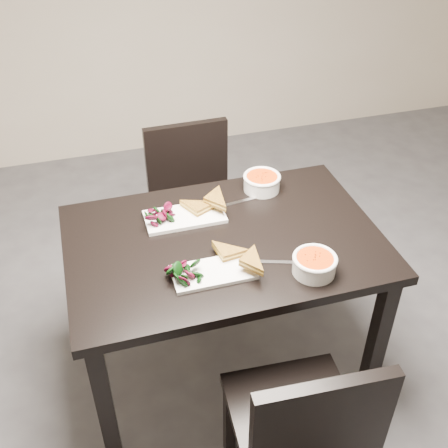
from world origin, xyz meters
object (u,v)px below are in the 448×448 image
object	(u,v)px
plate_far	(185,217)
soup_bowl_far	(262,181)
table	(224,258)
chair_far	(194,199)
plate_near	(213,272)
soup_bowl_near	(314,263)
chair_near	(303,427)

from	to	relation	value
plate_far	soup_bowl_far	xyz separation A→B (m)	(0.37, 0.11, 0.03)
table	soup_bowl_far	xyz separation A→B (m)	(0.25, 0.28, 0.14)
soup_bowl_far	plate_far	bearing A→B (deg)	-162.91
soup_bowl_far	chair_far	bearing A→B (deg)	118.77
chair_far	plate_near	bearing A→B (deg)	-99.61
plate_near	soup_bowl_near	size ratio (longest dim) A/B	1.84
chair_near	chair_far	distance (m)	1.35
chair_far	plate_near	xyz separation A→B (m)	(-0.13, -0.86, 0.27)
chair_near	soup_bowl_far	distance (m)	1.03
chair_far	soup_bowl_near	distance (m)	1.02
table	chair_far	size ratio (longest dim) A/B	1.41
plate_far	soup_bowl_far	world-z (taller)	soup_bowl_far
soup_bowl_far	plate_near	bearing A→B (deg)	-126.60
soup_bowl_near	soup_bowl_far	world-z (taller)	soup_bowl_far
table	chair_near	distance (m)	0.70
table	soup_bowl_near	xyz separation A→B (m)	(0.25, -0.27, 0.14)
plate_far	plate_near	bearing A→B (deg)	-86.47
table	soup_bowl_near	world-z (taller)	soup_bowl_near
soup_bowl_far	table	bearing A→B (deg)	-131.67
chair_near	soup_bowl_far	bearing A→B (deg)	82.55
chair_near	soup_bowl_near	bearing A→B (deg)	68.94
table	plate_near	size ratio (longest dim) A/B	4.10
table	soup_bowl_far	world-z (taller)	soup_bowl_far
soup_bowl_near	soup_bowl_far	size ratio (longest dim) A/B	0.98
chair_far	plate_far	size ratio (longest dim) A/B	2.68
chair_far	plate_far	distance (m)	0.59
plate_far	chair_far	bearing A→B (deg)	73.23
chair_far	plate_far	world-z (taller)	chair_far
chair_near	plate_near	world-z (taller)	chair_near
chair_near	chair_far	size ratio (longest dim) A/B	1.00
chair_near	chair_far	bearing A→B (deg)	94.73
plate_near	soup_bowl_far	world-z (taller)	soup_bowl_far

